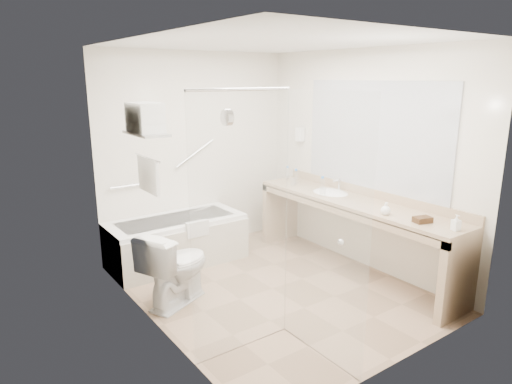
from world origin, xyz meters
TOP-DOWN VIEW (x-y plane):
  - floor at (0.00, 0.00)m, footprint 3.20×3.20m
  - ceiling at (0.00, 0.00)m, footprint 2.60×3.20m
  - wall_back at (0.00, 1.60)m, footprint 2.60×0.10m
  - wall_front at (0.00, -1.60)m, footprint 2.60×0.10m
  - wall_left at (-1.30, 0.00)m, footprint 0.10×3.20m
  - wall_right at (1.30, 0.00)m, footprint 0.10×3.20m
  - bathtub at (-0.50, 1.24)m, footprint 1.60×0.73m
  - grab_bar_short at (-0.95, 1.56)m, footprint 0.40×0.03m
  - grab_bar_long at (-0.05, 1.56)m, footprint 0.53×0.03m
  - shower_enclosure at (-0.63, -0.93)m, footprint 0.96×0.91m
  - towel_shelf at (-1.17, 0.35)m, footprint 0.24×0.55m
  - vanity_counter at (1.02, -0.15)m, footprint 0.55×2.70m
  - sink at (1.05, 0.25)m, footprint 0.40×0.52m
  - faucet at (1.20, 0.25)m, footprint 0.03×0.03m
  - mirror at (1.29, -0.15)m, footprint 0.02×2.00m
  - hairdryer_unit at (1.25, 1.05)m, footprint 0.08×0.10m
  - toilet at (-0.95, 0.32)m, footprint 0.88×0.71m
  - amenity_basket at (0.95, -1.09)m, footprint 0.19×0.15m
  - soap_bottle_a at (0.99, -1.40)m, footprint 0.10×0.16m
  - soap_bottle_b at (0.86, -0.72)m, footprint 0.13×0.15m
  - water_bottle_left at (0.98, 0.31)m, footprint 0.06×0.06m
  - water_bottle_mid at (1.09, 1.10)m, footprint 0.06×0.06m
  - water_bottle_right at (1.00, 0.82)m, footprint 0.06×0.06m
  - drinking_glass_near at (0.87, 0.19)m, footprint 0.08×0.08m
  - drinking_glass_far at (0.91, 0.77)m, footprint 0.08×0.08m

SIDE VIEW (x-z plane):
  - floor at x=0.00m, z-range 0.00..0.00m
  - bathtub at x=-0.50m, z-range -0.02..0.57m
  - toilet at x=-0.95m, z-range 0.00..0.75m
  - vanity_counter at x=1.02m, z-range 0.17..1.12m
  - sink at x=1.05m, z-range 0.75..0.89m
  - amenity_basket at x=0.95m, z-range 0.85..0.90m
  - soap_bottle_a at x=0.99m, z-range 0.85..0.92m
  - drinking_glass_near at x=0.87m, z-range 0.85..0.94m
  - drinking_glass_far at x=0.91m, z-range 0.85..0.95m
  - soap_bottle_b at x=0.86m, z-range 0.85..0.95m
  - faucet at x=1.20m, z-range 0.86..1.00m
  - water_bottle_mid at x=1.09m, z-range 0.84..1.02m
  - water_bottle_left at x=0.98m, z-range 0.84..1.04m
  - water_bottle_right at x=1.00m, z-range 0.84..1.04m
  - grab_bar_short at x=-0.95m, z-range 0.93..0.96m
  - shower_enclosure at x=-0.63m, z-range 0.01..2.12m
  - wall_back at x=0.00m, z-range 0.00..2.50m
  - wall_front at x=0.00m, z-range 0.00..2.50m
  - wall_left at x=-1.30m, z-range 0.00..2.50m
  - wall_right at x=1.30m, z-range 0.00..2.50m
  - grab_bar_long at x=-0.05m, z-range 1.09..1.41m
  - hairdryer_unit at x=1.25m, z-range 1.36..1.54m
  - mirror at x=1.29m, z-range 0.95..2.15m
  - towel_shelf at x=-1.17m, z-range 1.35..2.16m
  - ceiling at x=0.00m, z-range 2.45..2.55m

